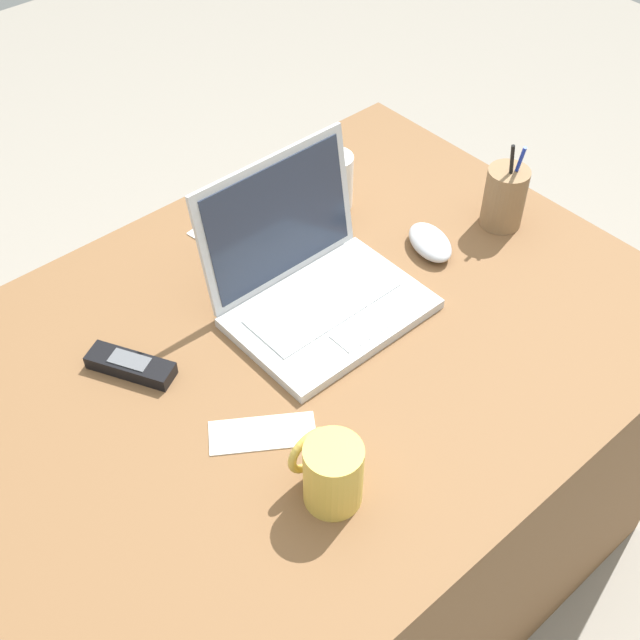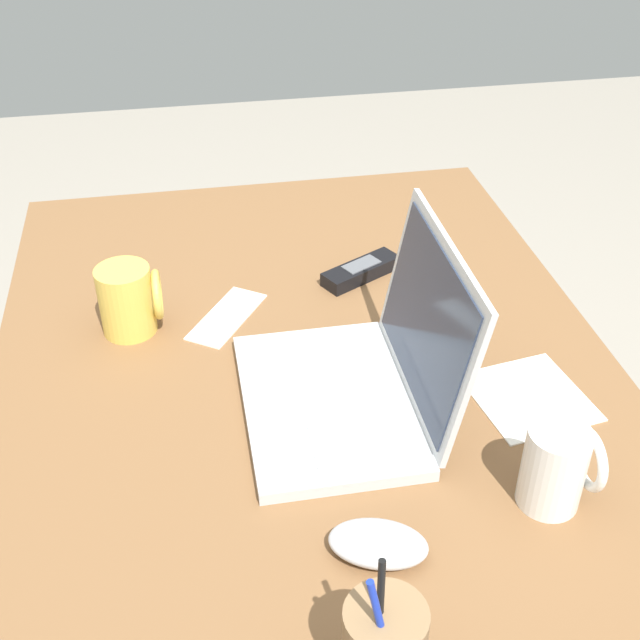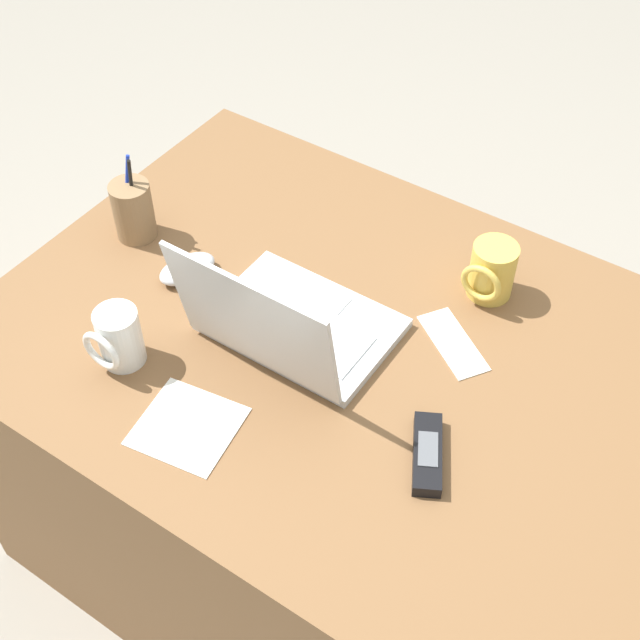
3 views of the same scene
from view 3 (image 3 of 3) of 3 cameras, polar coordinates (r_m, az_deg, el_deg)
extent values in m
plane|color=gray|center=(2.11, 1.22, -14.33)|extent=(6.00, 6.00, 0.00)
cube|color=brown|center=(1.81, 1.40, -8.93)|extent=(1.25, 0.91, 0.71)
cube|color=silver|center=(1.55, -1.15, -0.25)|extent=(0.32, 0.22, 0.02)
cube|color=silver|center=(1.53, -1.58, -0.45)|extent=(0.26, 0.11, 0.00)
cube|color=silver|center=(1.58, 0.27, 1.52)|extent=(0.09, 0.05, 0.00)
cube|color=silver|center=(1.39, -4.40, -0.28)|extent=(0.31, 0.05, 0.23)
cube|color=#283347|center=(1.39, -4.28, -0.12)|extent=(0.28, 0.04, 0.20)
ellipsoid|color=silver|center=(1.65, -8.64, 3.32)|extent=(0.10, 0.13, 0.03)
cylinder|color=#E0BC4C|center=(1.61, 11.16, 3.20)|extent=(0.08, 0.08, 0.11)
torus|color=#E0BC4C|center=(1.57, 10.44, 2.36)|extent=(0.08, 0.01, 0.08)
cylinder|color=white|center=(1.50, -12.91, -1.08)|extent=(0.07, 0.07, 0.11)
torus|color=white|center=(1.48, -14.07, -1.97)|extent=(0.08, 0.01, 0.08)
cube|color=black|center=(1.38, 7.01, -8.65)|extent=(0.11, 0.15, 0.02)
cube|color=#595B60|center=(1.37, 7.06, -8.34)|extent=(0.06, 0.07, 0.00)
cylinder|color=olive|center=(1.73, -12.08, 6.99)|extent=(0.08, 0.08, 0.12)
cylinder|color=#1933B2|center=(1.71, -12.47, 8.23)|extent=(0.02, 0.04, 0.15)
cylinder|color=black|center=(1.71, -12.15, 8.17)|extent=(0.03, 0.01, 0.16)
cube|color=white|center=(1.54, 8.66, -1.49)|extent=(0.17, 0.14, 0.00)
cube|color=white|center=(1.43, -8.63, -6.86)|extent=(0.18, 0.17, 0.00)
camera|label=1|loc=(1.59, 43.22, 31.79)|focal=46.33mm
camera|label=2|loc=(1.81, -24.19, 31.15)|focal=46.23mm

